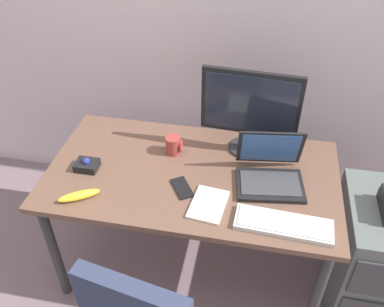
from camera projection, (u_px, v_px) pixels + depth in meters
ground_plane at (192, 262)px, 2.46m from camera, size 8.00×8.00×0.00m
desk at (192, 184)px, 2.06m from camera, size 1.42×0.77×0.71m
file_cabinet at (378, 256)px, 2.09m from camera, size 0.42×0.53×0.66m
monitor_main at (250, 108)px, 2.00m from camera, size 0.48×0.18×0.45m
keyboard at (284, 224)px, 1.73m from camera, size 0.42×0.16×0.03m
laptop at (270, 171)px, 1.94m from camera, size 0.35×0.32×0.23m
trackball_mouse at (87, 165)px, 2.02m from camera, size 0.11×0.09×0.07m
coffee_mug at (174, 145)px, 2.10m from camera, size 0.09×0.08×0.09m
paper_notepad at (208, 204)px, 1.83m from camera, size 0.17×0.22×0.01m
cell_phone at (182, 188)px, 1.92m from camera, size 0.13×0.16×0.01m
banana at (79, 196)px, 1.86m from camera, size 0.19×0.14×0.04m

